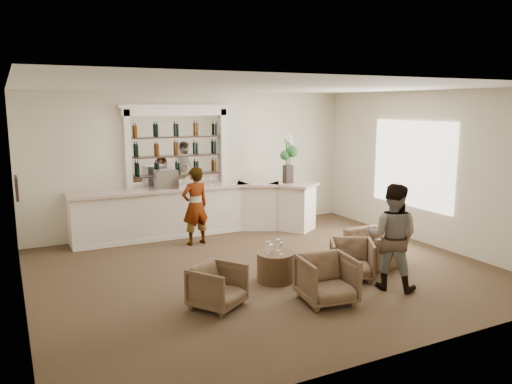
# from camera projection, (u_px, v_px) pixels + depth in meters

# --- Properties ---
(ground) EXTENTS (8.00, 8.00, 0.00)m
(ground) POSITION_uv_depth(u_px,v_px,m) (265.00, 270.00, 9.16)
(ground) COLOR #4D3926
(ground) RESTS_ON ground
(room_shell) EXTENTS (8.04, 7.02, 3.32)m
(room_shell) POSITION_uv_depth(u_px,v_px,m) (255.00, 140.00, 9.45)
(room_shell) COLOR beige
(room_shell) RESTS_ON ground
(bar_counter) EXTENTS (5.72, 1.80, 1.14)m
(bar_counter) POSITION_uv_depth(u_px,v_px,m) (199.00, 210.00, 11.62)
(bar_counter) COLOR white
(bar_counter) RESTS_ON ground
(back_bar_alcove) EXTENTS (2.64, 0.25, 3.00)m
(back_bar_alcove) POSITION_uv_depth(u_px,v_px,m) (177.00, 147.00, 11.58)
(back_bar_alcove) COLOR white
(back_bar_alcove) RESTS_ON ground
(cocktail_table) EXTENTS (0.64, 0.64, 0.50)m
(cocktail_table) POSITION_uv_depth(u_px,v_px,m) (275.00, 267.00, 8.56)
(cocktail_table) COLOR #513B23
(cocktail_table) RESTS_ON ground
(sommelier) EXTENTS (0.67, 0.50, 1.69)m
(sommelier) POSITION_uv_depth(u_px,v_px,m) (195.00, 206.00, 10.73)
(sommelier) COLOR gray
(sommelier) RESTS_ON ground
(guest) EXTENTS (1.06, 1.08, 1.75)m
(guest) POSITION_uv_depth(u_px,v_px,m) (392.00, 237.00, 8.13)
(guest) COLOR gray
(guest) RESTS_ON ground
(armchair_left) EXTENTS (0.97, 0.98, 0.65)m
(armchair_left) POSITION_uv_depth(u_px,v_px,m) (217.00, 286.00, 7.43)
(armchair_left) COLOR brown
(armchair_left) RESTS_ON ground
(armchair_center) EXTENTS (0.89, 0.91, 0.73)m
(armchair_center) POSITION_uv_depth(u_px,v_px,m) (327.00, 279.00, 7.61)
(armchair_center) COLOR brown
(armchair_center) RESTS_ON ground
(armchair_right) EXTENTS (1.00, 1.01, 0.68)m
(armchair_right) POSITION_uv_depth(u_px,v_px,m) (352.00, 259.00, 8.71)
(armchair_right) COLOR brown
(armchair_right) RESTS_ON ground
(armchair_far) EXTENTS (0.91, 1.03, 0.63)m
(armchair_far) POSITION_uv_depth(u_px,v_px,m) (376.00, 247.00, 9.51)
(armchair_far) COLOR brown
(armchair_far) RESTS_ON ground
(espresso_machine) EXTENTS (0.52, 0.45, 0.42)m
(espresso_machine) POSITION_uv_depth(u_px,v_px,m) (166.00, 179.00, 11.15)
(espresso_machine) COLOR #B3B3B8
(espresso_machine) RESTS_ON bar_counter
(flower_vase) EXTENTS (0.30, 0.30, 1.15)m
(flower_vase) POSITION_uv_depth(u_px,v_px,m) (288.00, 156.00, 11.90)
(flower_vase) COLOR black
(flower_vase) RESTS_ON bar_counter
(wine_glass_bar_left) EXTENTS (0.07, 0.07, 0.21)m
(wine_glass_bar_left) POSITION_uv_depth(u_px,v_px,m) (224.00, 180.00, 11.79)
(wine_glass_bar_left) COLOR white
(wine_glass_bar_left) RESTS_ON bar_counter
(wine_glass_bar_right) EXTENTS (0.07, 0.07, 0.21)m
(wine_glass_bar_right) POSITION_uv_depth(u_px,v_px,m) (211.00, 180.00, 11.74)
(wine_glass_bar_right) COLOR white
(wine_glass_bar_right) RESTS_ON bar_counter
(wine_glass_tbl_a) EXTENTS (0.07, 0.07, 0.21)m
(wine_glass_tbl_a) POSITION_uv_depth(u_px,v_px,m) (268.00, 248.00, 8.47)
(wine_glass_tbl_a) COLOR white
(wine_glass_tbl_a) RESTS_ON cocktail_table
(wine_glass_tbl_b) EXTENTS (0.07, 0.07, 0.21)m
(wine_glass_tbl_b) POSITION_uv_depth(u_px,v_px,m) (278.00, 245.00, 8.61)
(wine_glass_tbl_b) COLOR white
(wine_glass_tbl_b) RESTS_ON cocktail_table
(wine_glass_tbl_c) EXTENTS (0.07, 0.07, 0.21)m
(wine_glass_tbl_c) POSITION_uv_depth(u_px,v_px,m) (281.00, 249.00, 8.40)
(wine_glass_tbl_c) COLOR white
(wine_glass_tbl_c) RESTS_ON cocktail_table
(napkin_holder) EXTENTS (0.08, 0.08, 0.12)m
(napkin_holder) POSITION_uv_depth(u_px,v_px,m) (270.00, 248.00, 8.62)
(napkin_holder) COLOR white
(napkin_holder) RESTS_ON cocktail_table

